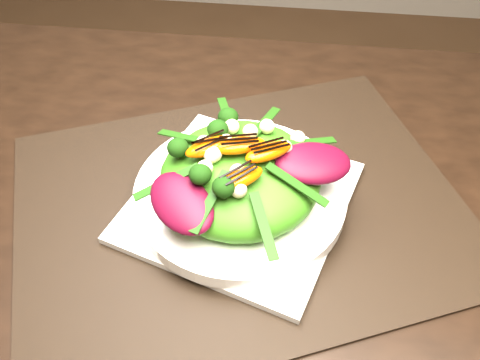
# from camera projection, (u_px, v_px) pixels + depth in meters

# --- Properties ---
(dining_table) EXTENTS (1.60, 0.90, 0.75)m
(dining_table) POSITION_uv_depth(u_px,v_px,m) (403.00, 264.00, 0.61)
(dining_table) COLOR black
(dining_table) RESTS_ON floor
(placemat) EXTENTS (0.67, 0.60, 0.00)m
(placemat) POSITION_uv_depth(u_px,v_px,m) (240.00, 205.00, 0.65)
(placemat) COLOR black
(placemat) RESTS_ON dining_table
(plate_base) EXTENTS (0.32, 0.32, 0.01)m
(plate_base) POSITION_uv_depth(u_px,v_px,m) (240.00, 201.00, 0.64)
(plate_base) COLOR silver
(plate_base) RESTS_ON placemat
(salad_bowl) EXTENTS (0.34, 0.34, 0.02)m
(salad_bowl) POSITION_uv_depth(u_px,v_px,m) (240.00, 194.00, 0.63)
(salad_bowl) COLOR white
(salad_bowl) RESTS_ON plate_base
(lettuce_mound) EXTENTS (0.23, 0.23, 0.07)m
(lettuce_mound) POSITION_uv_depth(u_px,v_px,m) (240.00, 177.00, 0.61)
(lettuce_mound) COLOR #3C7C17
(lettuce_mound) RESTS_ON salad_bowl
(radicchio_leaf) EXTENTS (0.10, 0.08, 0.02)m
(radicchio_leaf) POSITION_uv_depth(u_px,v_px,m) (313.00, 163.00, 0.59)
(radicchio_leaf) COLOR #460718
(radicchio_leaf) RESTS_ON lettuce_mound
(orange_segment) EXTENTS (0.06, 0.03, 0.02)m
(orange_segment) POSITION_uv_depth(u_px,v_px,m) (239.00, 145.00, 0.59)
(orange_segment) COLOR #D64E03
(orange_segment) RESTS_ON lettuce_mound
(broccoli_floret) EXTENTS (0.04, 0.04, 0.04)m
(broccoli_floret) POSITION_uv_depth(u_px,v_px,m) (193.00, 134.00, 0.60)
(broccoli_floret) COLOR black
(broccoli_floret) RESTS_ON lettuce_mound
(macadamia_nut) EXTENTS (0.02, 0.02, 0.02)m
(macadamia_nut) POSITION_uv_depth(u_px,v_px,m) (270.00, 181.00, 0.55)
(macadamia_nut) COLOR #C6B68B
(macadamia_nut) RESTS_ON lettuce_mound
(balsamic_drizzle) EXTENTS (0.05, 0.00, 0.00)m
(balsamic_drizzle) POSITION_uv_depth(u_px,v_px,m) (239.00, 139.00, 0.58)
(balsamic_drizzle) COLOR black
(balsamic_drizzle) RESTS_ON orange_segment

